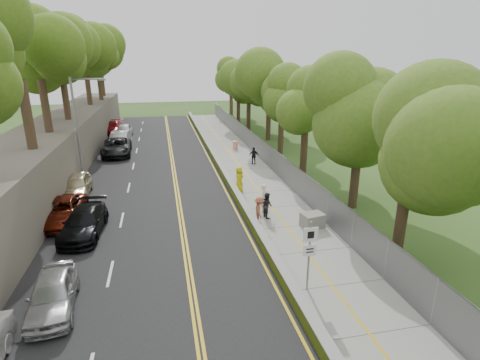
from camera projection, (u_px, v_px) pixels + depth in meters
name	position (u px, v px, depth m)	size (l,w,h in m)	color
ground	(264.00, 257.00, 18.34)	(140.00, 140.00, 0.00)	#33511E
road	(154.00, 175.00, 31.21)	(11.20, 66.00, 0.04)	black
sidewalk	(246.00, 169.00, 32.77)	(4.20, 66.00, 0.05)	gray
jersey_barrier	(220.00, 168.00, 32.24)	(0.42, 66.00, 0.60)	#94C513
rock_embankment	(45.00, 157.00, 29.00)	(5.00, 66.00, 4.00)	#595147
chainlink_fence	(270.00, 157.00, 32.88)	(0.04, 66.00, 2.00)	slate
trees_embankment	(33.00, 40.00, 26.45)	(6.40, 66.00, 13.00)	#51761D
trees_fenceside	(298.00, 87.00, 31.48)	(7.00, 66.00, 14.00)	#597F25
streetlight	(80.00, 124.00, 27.85)	(2.52, 0.22, 8.00)	gray
signpost	(310.00, 249.00, 15.13)	(0.62, 0.09, 3.10)	gray
construction_barrel	(235.00, 145.00, 39.66)	(0.53, 0.53, 0.88)	#E83605
concrete_block	(313.00, 220.00, 21.41)	(1.22, 0.92, 0.82)	slate
car_0	(53.00, 293.00, 14.31)	(1.63, 4.06, 1.38)	#ADACB1
car_2	(62.00, 211.00, 22.09)	(2.23, 4.84, 1.35)	#5F180B
car_3	(84.00, 222.00, 20.47)	(1.96, 4.82, 1.40)	black
car_4	(76.00, 186.00, 26.09)	(1.82, 4.52, 1.54)	tan
car_5	(120.00, 140.00, 40.52)	(1.77, 5.08, 1.67)	#ACB0B3
car_6	(117.00, 147.00, 37.25)	(2.70, 5.86, 1.63)	black
car_7	(113.00, 128.00, 47.88)	(2.11, 5.20, 1.51)	maroon
car_8	(124.00, 131.00, 45.42)	(1.89, 4.71, 1.60)	silver
painter_0	(239.00, 179.00, 26.99)	(0.90, 0.59, 1.85)	#C6C210
painter_1	(264.00, 198.00, 23.23)	(0.69, 0.45, 1.90)	white
painter_2	(267.00, 205.00, 22.61)	(0.76, 0.60, 1.57)	#242329
painter_3	(259.00, 210.00, 21.73)	(1.06, 0.61, 1.65)	#9C4F37
person_far	(254.00, 156.00, 33.95)	(0.92, 0.38, 1.57)	black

